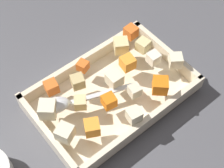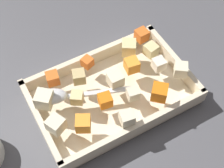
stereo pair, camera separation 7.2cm
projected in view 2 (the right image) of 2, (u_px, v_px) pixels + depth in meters
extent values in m
plane|color=#4C4C51|center=(115.00, 96.00, 0.77)|extent=(4.00, 4.00, 0.00)
cube|color=beige|center=(112.00, 97.00, 0.76)|extent=(0.35, 0.22, 0.01)
cube|color=beige|center=(137.00, 129.00, 0.69)|extent=(0.35, 0.01, 0.03)
cube|color=beige|center=(90.00, 58.00, 0.79)|extent=(0.35, 0.01, 0.03)
cube|color=beige|center=(41.00, 124.00, 0.69)|extent=(0.01, 0.22, 0.03)
cube|color=beige|center=(175.00, 62.00, 0.79)|extent=(0.01, 0.22, 0.03)
cube|color=orange|center=(83.00, 124.00, 0.66)|extent=(0.04, 0.04, 0.03)
cube|color=orange|center=(142.00, 35.00, 0.79)|extent=(0.03, 0.03, 0.03)
cube|color=orange|center=(105.00, 100.00, 0.69)|extent=(0.03, 0.03, 0.03)
cube|color=orange|center=(132.00, 65.00, 0.74)|extent=(0.03, 0.03, 0.03)
cube|color=orange|center=(53.00, 78.00, 0.72)|extent=(0.03, 0.03, 0.03)
cube|color=orange|center=(87.00, 62.00, 0.75)|extent=(0.03, 0.03, 0.02)
cube|color=orange|center=(159.00, 92.00, 0.70)|extent=(0.05, 0.05, 0.03)
cube|color=beige|center=(56.00, 125.00, 0.66)|extent=(0.04, 0.04, 0.03)
cube|color=beige|center=(181.00, 70.00, 0.73)|extent=(0.04, 0.04, 0.03)
cube|color=beige|center=(115.00, 80.00, 0.72)|extent=(0.03, 0.03, 0.03)
cube|color=tan|center=(79.00, 77.00, 0.72)|extent=(0.03, 0.03, 0.03)
cube|color=#E0CC89|center=(77.00, 98.00, 0.70)|extent=(0.03, 0.03, 0.02)
cube|color=beige|center=(127.00, 118.00, 0.67)|extent=(0.03, 0.03, 0.03)
cube|color=#E0CC89|center=(151.00, 50.00, 0.77)|extent=(0.03, 0.03, 0.03)
cube|color=beige|center=(44.00, 99.00, 0.69)|extent=(0.05, 0.05, 0.03)
cube|color=#E0CC89|center=(129.00, 47.00, 0.77)|extent=(0.04, 0.04, 0.03)
cube|color=silver|center=(159.00, 64.00, 0.75)|extent=(0.03, 0.03, 0.03)
cube|color=beige|center=(133.00, 94.00, 0.70)|extent=(0.03, 0.03, 0.02)
ellipsoid|color=silver|center=(52.00, 96.00, 0.70)|extent=(0.07, 0.06, 0.02)
cube|color=silver|center=(101.00, 92.00, 0.72)|extent=(0.14, 0.06, 0.01)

